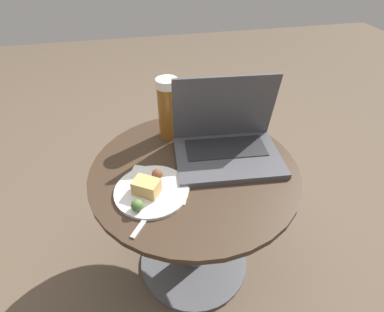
{
  "coord_description": "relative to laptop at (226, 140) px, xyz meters",
  "views": [
    {
      "loc": [
        -0.15,
        -0.67,
        1.1
      ],
      "look_at": [
        -0.01,
        -0.03,
        0.57
      ],
      "focal_mm": 28.0,
      "sensor_mm": 36.0,
      "label": 1
    }
  ],
  "objects": [
    {
      "name": "ground_plane",
      "position": [
        -0.11,
        -0.05,
        -0.55
      ],
      "size": [
        6.0,
        6.0,
        0.0
      ],
      "primitive_type": "plane",
      "color": "brown"
    },
    {
      "name": "snack_plate",
      "position": [
        -0.26,
        -0.13,
        -0.04
      ],
      "size": [
        0.21,
        0.21,
        0.05
      ],
      "color": "silver",
      "rests_on": "table"
    },
    {
      "name": "table",
      "position": [
        -0.11,
        -0.05,
        -0.22
      ],
      "size": [
        0.64,
        0.64,
        0.5
      ],
      "color": "#515156",
      "rests_on": "ground_plane"
    },
    {
      "name": "napkin",
      "position": [
        -0.23,
        -0.1,
        -0.05
      ],
      "size": [
        0.22,
        0.19,
        0.0
      ],
      "color": "silver",
      "rests_on": "table"
    },
    {
      "name": "laptop",
      "position": [
        0.0,
        0.0,
        0.0
      ],
      "size": [
        0.34,
        0.26,
        0.24
      ],
      "color": "#47474C",
      "rests_on": "table"
    },
    {
      "name": "fork",
      "position": [
        -0.25,
        -0.18,
        -0.05
      ],
      "size": [
        0.13,
        0.17,
        0.0
      ],
      "color": "silver",
      "rests_on": "table"
    },
    {
      "name": "beer_glass",
      "position": [
        -0.16,
        0.14,
        0.06
      ],
      "size": [
        0.07,
        0.07,
        0.21
      ],
      "color": "brown",
      "rests_on": "table"
    }
  ]
}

